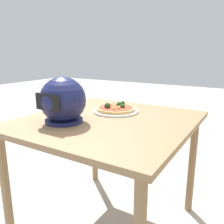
# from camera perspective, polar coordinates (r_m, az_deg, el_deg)

# --- Properties ---
(ground_plane) EXTENTS (14.00, 14.00, 0.00)m
(ground_plane) POSITION_cam_1_polar(r_m,az_deg,el_deg) (1.72, -0.85, -25.38)
(ground_plane) COLOR #B2ADA3
(dining_table) EXTENTS (0.94, 0.98, 0.72)m
(dining_table) POSITION_cam_1_polar(r_m,az_deg,el_deg) (1.41, -0.94, -5.06)
(dining_table) COLOR olive
(dining_table) RESTS_ON ground
(pizza_plate) EXTENTS (0.30, 0.30, 0.01)m
(pizza_plate) POSITION_cam_1_polar(r_m,az_deg,el_deg) (1.54, 0.86, 0.24)
(pizza_plate) COLOR white
(pizza_plate) RESTS_ON dining_table
(pizza) EXTENTS (0.25, 0.25, 0.05)m
(pizza) POSITION_cam_1_polar(r_m,az_deg,el_deg) (1.54, 0.86, 0.94)
(pizza) COLOR tan
(pizza) RESTS_ON pizza_plate
(motorcycle_helmet) EXTENTS (0.25, 0.25, 0.25)m
(motorcycle_helmet) POSITION_cam_1_polar(r_m,az_deg,el_deg) (1.31, -11.76, 2.63)
(motorcycle_helmet) COLOR #191E4C
(motorcycle_helmet) RESTS_ON dining_table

